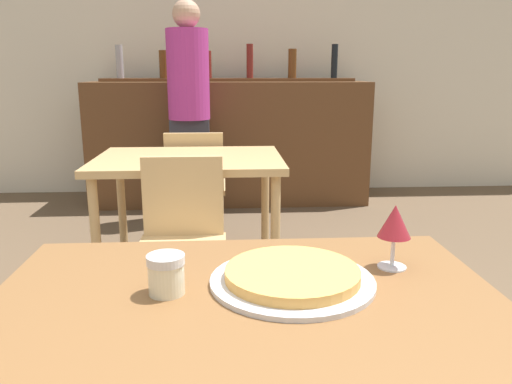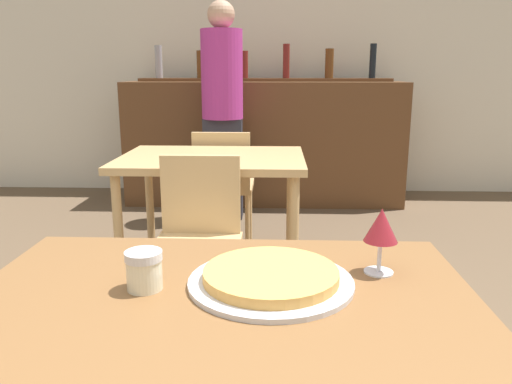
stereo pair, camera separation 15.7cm
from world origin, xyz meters
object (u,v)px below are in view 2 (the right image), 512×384
Objects in this scene: wine_glass at (381,227)px; chair_far_side_front at (198,232)px; person_standing at (222,104)px; pizza_tray at (271,278)px; cheese_shaker at (144,270)px; chair_far_side_back at (223,181)px.

chair_far_side_front is at bearing 119.37° from wine_glass.
wine_glass is at bearing -77.11° from person_standing.
pizza_tray is 4.27× the size of cheese_shaker.
chair_far_side_front is 1.30m from wine_glass.
cheese_shaker is at bearing -173.03° from pizza_tray.
cheese_shaker is at bearing -168.08° from wine_glass.
person_standing reaches higher than chair_far_side_front.
person_standing reaches higher than pizza_tray.
chair_far_side_back is 0.48× the size of person_standing.
chair_far_side_back is at bearing 90.00° from chair_far_side_front.
cheese_shaker is (0.07, -1.19, 0.31)m from chair_far_side_front.
person_standing is at bearing 92.54° from chair_far_side_front.
pizza_tray is (0.35, -2.29, 0.28)m from chair_far_side_back.
chair_far_side_front is at bearing 106.85° from pizza_tray.
chair_far_side_front is 2.28× the size of pizza_tray.
person_standing is (-0.16, 3.15, 0.16)m from cheese_shaker.
chair_far_side_back is (-0.00, 1.13, 0.00)m from chair_far_side_front.
person_standing is at bearing -84.04° from chair_far_side_back.
pizza_tray is at bearing 6.97° from cheese_shaker.
cheese_shaker reaches higher than chair_far_side_back.
person_standing is (-0.09, 1.96, 0.47)m from chair_far_side_front.
cheese_shaker is at bearing 91.80° from chair_far_side_back.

